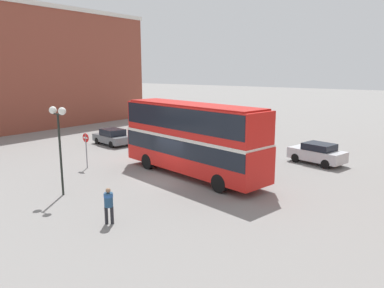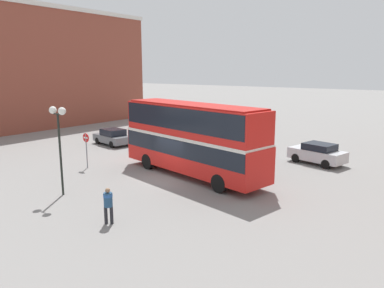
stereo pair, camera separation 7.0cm
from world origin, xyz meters
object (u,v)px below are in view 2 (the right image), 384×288
double_decker_bus (192,135)px  street_lamp_twin_globe (58,125)px  parked_car_kerb_near (113,137)px  no_entry_sign (86,145)px  parked_car_kerb_far (318,153)px  pedestrian_foreground (108,202)px

double_decker_bus → street_lamp_twin_globe: 8.25m
double_decker_bus → parked_car_kerb_near: 12.86m
parked_car_kerb_near → no_entry_sign: bearing=135.3°
street_lamp_twin_globe → parked_car_kerb_far: bearing=60.0°
double_decker_bus → pedestrian_foreground: size_ratio=6.76×
parked_car_kerb_near → no_entry_sign: 8.38m
double_decker_bus → pedestrian_foreground: 8.83m
pedestrian_foreground → no_entry_sign: (-8.84, 5.62, 0.65)m
parked_car_kerb_near → street_lamp_twin_globe: 14.48m
double_decker_bus → pedestrian_foreground: (1.68, -8.50, -1.69)m
parked_car_kerb_near → no_entry_sign: no_entry_sign is taller
double_decker_bus → parked_car_kerb_near: bearing=173.3°
double_decker_bus → parked_car_kerb_far: 10.03m
no_entry_sign → pedestrian_foreground: bearing=-32.4°
street_lamp_twin_globe → no_entry_sign: (-3.67, 4.49, -2.28)m
double_decker_bus → parked_car_kerb_near: double_decker_bus is taller
double_decker_bus → street_lamp_twin_globe: street_lamp_twin_globe is taller
parked_car_kerb_near → parked_car_kerb_far: (17.61, 4.36, 0.05)m
pedestrian_foreground → street_lamp_twin_globe: 6.05m
double_decker_bus → parked_car_kerb_near: (-12.12, 3.81, -1.99)m
parked_car_kerb_near → street_lamp_twin_globe: size_ratio=0.85×
double_decker_bus → parked_car_kerb_far: (5.49, 8.17, -1.94)m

